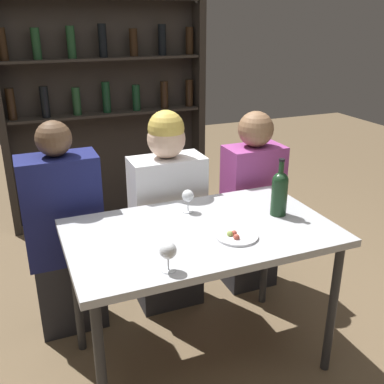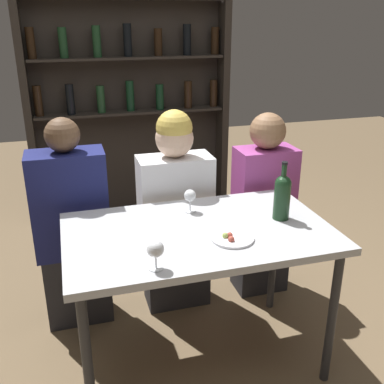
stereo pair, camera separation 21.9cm
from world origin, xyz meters
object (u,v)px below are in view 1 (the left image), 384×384
seated_person_right (252,207)px  seated_person_center (168,216)px  food_plate_0 (236,236)px  wine_glass_0 (188,197)px  seated_person_left (65,238)px  wine_bottle (280,191)px  wine_glass_1 (168,251)px

seated_person_right → seated_person_center: bearing=180.0°
food_plate_0 → seated_person_right: bearing=55.1°
wine_glass_0 → seated_person_left: size_ratio=0.10×
food_plate_0 → seated_person_center: (-0.09, 0.69, -0.17)m
wine_bottle → wine_glass_1: wine_bottle is taller
wine_glass_0 → seated_person_left: (-0.60, 0.33, -0.28)m
seated_person_center → wine_glass_0: bearing=-90.7°
wine_bottle → wine_glass_0: size_ratio=2.48×
food_plate_0 → seated_person_right: seated_person_right is taller
wine_glass_0 → seated_person_right: 0.73m
wine_bottle → food_plate_0: size_ratio=1.51×
wine_bottle → seated_person_center: bearing=127.0°
wine_glass_1 → seated_person_center: 0.93m
wine_glass_0 → seated_person_center: size_ratio=0.10×
wine_bottle → seated_person_left: size_ratio=0.24×
seated_person_left → seated_person_center: (0.61, 0.00, 0.03)m
seated_person_right → wine_glass_1: bearing=-135.9°
wine_glass_1 → wine_glass_0: bearing=60.4°
wine_glass_1 → seated_person_left: bearing=110.4°
wine_bottle → seated_person_center: 0.74m
seated_person_center → wine_bottle: bearing=-53.0°
seated_person_left → seated_person_right: size_ratio=1.04×
wine_glass_0 → wine_glass_1: bearing=-119.6°
wine_glass_1 → seated_person_center: (0.29, 0.84, -0.25)m
food_plate_0 → seated_person_center: 0.72m
seated_person_center → seated_person_right: bearing=0.0°
seated_person_right → wine_glass_0: bearing=-150.0°
wine_glass_1 → seated_person_right: (0.87, 0.84, -0.29)m
wine_glass_0 → seated_person_center: bearing=89.3°
seated_person_center → seated_person_right: size_ratio=1.04×
wine_glass_1 → seated_person_center: seated_person_center is taller
seated_person_left → food_plate_0: bearing=-44.7°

